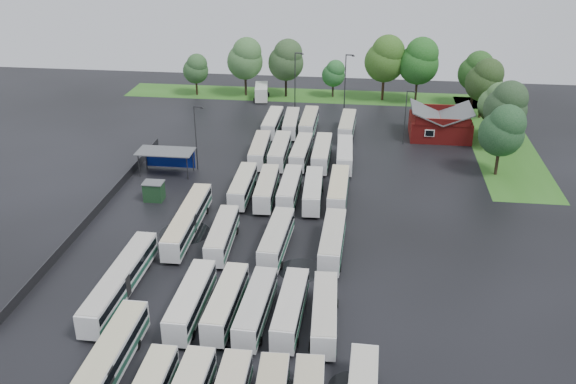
# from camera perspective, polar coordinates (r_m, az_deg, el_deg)

# --- Properties ---
(ground) EXTENTS (160.00, 160.00, 0.00)m
(ground) POSITION_cam_1_polar(r_m,az_deg,el_deg) (73.64, -2.72, -5.58)
(ground) COLOR black
(ground) RESTS_ON ground
(brick_building) EXTENTS (10.07, 8.60, 5.39)m
(brick_building) POSITION_cam_1_polar(r_m,az_deg,el_deg) (111.78, 13.34, 5.69)
(brick_building) COLOR maroon
(brick_building) RESTS_ON ground
(wash_shed) EXTENTS (8.20, 4.20, 3.58)m
(wash_shed) POSITION_cam_1_polar(r_m,az_deg,el_deg) (95.58, -10.75, 3.37)
(wash_shed) COLOR #2D2D30
(wash_shed) RESTS_ON ground
(utility_hut) EXTENTS (2.70, 2.20, 2.62)m
(utility_hut) POSITION_cam_1_polar(r_m,az_deg,el_deg) (87.70, -11.83, 0.09)
(utility_hut) COLOR #133419
(utility_hut) RESTS_ON ground
(grass_strip_north) EXTENTS (80.00, 10.00, 0.01)m
(grass_strip_north) POSITION_cam_1_polar(r_m,az_deg,el_deg) (132.98, 2.87, 8.52)
(grass_strip_north) COLOR #2C651B
(grass_strip_north) RESTS_ON ground
(grass_strip_east) EXTENTS (10.00, 50.00, 0.01)m
(grass_strip_east) POSITION_cam_1_polar(r_m,az_deg,el_deg) (113.97, 18.25, 4.47)
(grass_strip_east) COLOR #2C651B
(grass_strip_east) RESTS_ON ground
(west_fence) EXTENTS (0.10, 50.00, 1.20)m
(west_fence) POSITION_cam_1_polar(r_m,az_deg,el_deg) (86.26, -16.51, -1.41)
(west_fence) COLOR #2D2D30
(west_fence) RESTS_ON ground
(bus_r1c0) EXTENTS (2.48, 11.19, 3.11)m
(bus_r1c0) POSITION_cam_1_polar(r_m,az_deg,el_deg) (63.51, -8.63, -9.51)
(bus_r1c0) COLOR silver
(bus_r1c0) RESTS_ON ground
(bus_r1c1) EXTENTS (2.58, 10.82, 2.99)m
(bus_r1c1) POSITION_cam_1_polar(r_m,az_deg,el_deg) (62.95, -5.56, -9.73)
(bus_r1c1) COLOR silver
(bus_r1c1) RESTS_ON ground
(bus_r1c2) EXTENTS (2.67, 10.81, 2.99)m
(bus_r1c2) POSITION_cam_1_polar(r_m,az_deg,el_deg) (62.08, -2.89, -10.19)
(bus_r1c2) COLOR silver
(bus_r1c2) RESTS_ON ground
(bus_r1c3) EXTENTS (2.55, 10.80, 2.99)m
(bus_r1c3) POSITION_cam_1_polar(r_m,az_deg,el_deg) (61.84, 0.21, -10.30)
(bus_r1c3) COLOR silver
(bus_r1c3) RESTS_ON ground
(bus_r1c4) EXTENTS (2.82, 10.87, 3.00)m
(bus_r1c4) POSITION_cam_1_polar(r_m,az_deg,el_deg) (61.31, 3.27, -10.70)
(bus_r1c4) COLOR silver
(bus_r1c4) RESTS_ON ground
(bus_r2c0) EXTENTS (2.65, 10.80, 2.99)m
(bus_r2c0) POSITION_cam_1_polar(r_m,az_deg,el_deg) (74.60, -5.87, -3.81)
(bus_r2c0) COLOR silver
(bus_r2c0) RESTS_ON ground
(bus_r2c2) EXTENTS (2.85, 11.25, 3.11)m
(bus_r2c2) POSITION_cam_1_polar(r_m,az_deg,el_deg) (73.32, -1.03, -4.16)
(bus_r2c2) COLOR silver
(bus_r2c2) RESTS_ON ground
(bus_r2c4) EXTENTS (2.61, 11.38, 3.16)m
(bus_r2c4) POSITION_cam_1_polar(r_m,az_deg,el_deg) (73.00, 3.97, -4.34)
(bus_r2c4) COLOR silver
(bus_r2c4) RESTS_ON ground
(bus_r3c0) EXTENTS (2.46, 10.84, 3.01)m
(bus_r3c0) POSITION_cam_1_polar(r_m,az_deg,el_deg) (86.80, -4.04, 0.56)
(bus_r3c0) COLOR silver
(bus_r3c0) RESTS_ON ground
(bus_r3c1) EXTENTS (2.67, 10.95, 3.03)m
(bus_r3c1) POSITION_cam_1_polar(r_m,az_deg,el_deg) (85.92, -1.92, 0.35)
(bus_r3c1) COLOR silver
(bus_r3c1) RESTS_ON ground
(bus_r3c2) EXTENTS (2.30, 10.75, 2.99)m
(bus_r3c2) POSITION_cam_1_polar(r_m,az_deg,el_deg) (85.90, 0.14, 0.35)
(bus_r3c2) COLOR silver
(bus_r3c2) RESTS_ON ground
(bus_r3c3) EXTENTS (2.74, 10.93, 3.02)m
(bus_r3c3) POSITION_cam_1_polar(r_m,az_deg,el_deg) (85.22, 2.23, 0.13)
(bus_r3c3) COLOR silver
(bus_r3c3) RESTS_ON ground
(bus_r3c4) EXTENTS (2.47, 11.36, 3.16)m
(bus_r3c4) POSITION_cam_1_polar(r_m,az_deg,el_deg) (85.40, 4.50, 0.18)
(bus_r3c4) COLOR silver
(bus_r3c4) RESTS_ON ground
(bus_r4c0) EXTENTS (2.84, 11.17, 3.08)m
(bus_r4c0) POSITION_cam_1_polar(r_m,az_deg,el_deg) (98.98, -2.53, 3.75)
(bus_r4c0) COLOR silver
(bus_r4c0) RESTS_ON ground
(bus_r4c1) EXTENTS (2.57, 11.33, 3.15)m
(bus_r4c1) POSITION_cam_1_polar(r_m,az_deg,el_deg) (98.42, -0.74, 3.67)
(bus_r4c1) COLOR silver
(bus_r4c1) RESTS_ON ground
(bus_r4c2) EXTENTS (2.60, 10.90, 3.02)m
(bus_r4c2) POSITION_cam_1_polar(r_m,az_deg,el_deg) (98.23, 1.18, 3.58)
(bus_r4c2) COLOR silver
(bus_r4c2) RESTS_ON ground
(bus_r4c3) EXTENTS (2.43, 11.36, 3.16)m
(bus_r4c3) POSITION_cam_1_polar(r_m,az_deg,el_deg) (97.72, 3.02, 3.48)
(bus_r4c3) COLOR silver
(bus_r4c3) RESTS_ON ground
(bus_r4c4) EXTENTS (2.70, 11.03, 3.05)m
(bus_r4c4) POSITION_cam_1_polar(r_m,az_deg,el_deg) (97.48, 5.05, 3.32)
(bus_r4c4) COLOR silver
(bus_r4c4) RESTS_ON ground
(bus_r5c0) EXTENTS (2.37, 11.07, 3.08)m
(bus_r5c0) POSITION_cam_1_polar(r_m,az_deg,el_deg) (111.27, -1.38, 6.18)
(bus_r5c0) COLOR silver
(bus_r5c0) RESTS_ON ground
(bus_r5c1) EXTENTS (2.75, 10.83, 2.99)m
(bus_r5c1) POSITION_cam_1_polar(r_m,az_deg,el_deg) (111.11, 0.28, 6.13)
(bus_r5c1) COLOR silver
(bus_r5c1) RESTS_ON ground
(bus_r5c2) EXTENTS (2.49, 11.35, 3.16)m
(bus_r5c2) POSITION_cam_1_polar(r_m,az_deg,el_deg) (111.10, 1.87, 6.17)
(bus_r5c2) COLOR silver
(bus_r5c2) RESTS_ON ground
(bus_r5c4) EXTENTS (2.71, 11.12, 3.08)m
(bus_r5c4) POSITION_cam_1_polar(r_m,az_deg,el_deg) (110.16, 5.29, 5.88)
(bus_r5c4) COLOR silver
(bus_r5c4) RESTS_ON ground
(artic_bus_west_a) EXTENTS (2.48, 16.97, 3.15)m
(artic_bus_west_a) POSITION_cam_1_polar(r_m,az_deg,el_deg) (56.65, -16.24, -15.15)
(artic_bus_west_a) COLOR silver
(artic_bus_west_a) RESTS_ON ground
(artic_bus_west_b) EXTENTS (2.52, 16.21, 3.00)m
(artic_bus_west_b) POSITION_cam_1_polar(r_m,az_deg,el_deg) (78.43, -8.89, -2.47)
(artic_bus_west_b) COLOR silver
(artic_bus_west_b) RESTS_ON ground
(artic_bus_west_c) EXTENTS (2.60, 16.37, 3.03)m
(artic_bus_west_c) POSITION_cam_1_polar(r_m,az_deg,el_deg) (67.96, -14.67, -7.63)
(artic_bus_west_c) COLOR silver
(artic_bus_west_c) RESTS_ON ground
(minibus) EXTENTS (3.35, 6.93, 2.91)m
(minibus) POSITION_cam_1_polar(r_m,az_deg,el_deg) (130.18, -2.38, 8.91)
(minibus) COLOR white
(minibus) RESTS_ON ground
(tree_north_0) EXTENTS (5.17, 5.17, 8.56)m
(tree_north_0) POSITION_cam_1_polar(r_m,az_deg,el_deg) (133.54, -8.17, 10.82)
(tree_north_0) COLOR black
(tree_north_0) RESTS_ON ground
(tree_north_1) EXTENTS (7.22, 7.22, 11.96)m
(tree_north_1) POSITION_cam_1_polar(r_m,az_deg,el_deg) (131.54, -3.78, 11.78)
(tree_north_1) COLOR #2D2218
(tree_north_1) RESTS_ON ground
(tree_north_2) EXTENTS (7.12, 7.12, 11.80)m
(tree_north_2) POSITION_cam_1_polar(r_m,az_deg,el_deg) (130.55, -0.12, 11.69)
(tree_north_2) COLOR black
(tree_north_2) RESTS_ON ground
(tree_north_3) EXTENTS (4.64, 4.64, 7.68)m
(tree_north_3) POSITION_cam_1_polar(r_m,az_deg,el_deg) (131.14, 4.12, 10.49)
(tree_north_3) COLOR #2D2119
(tree_north_3) RESTS_ON ground
(tree_north_4) EXTENTS (7.90, 7.90, 13.08)m
(tree_north_4) POSITION_cam_1_polar(r_m,az_deg,el_deg) (129.40, 8.69, 11.67)
(tree_north_4) COLOR #3A2315
(tree_north_4) RESTS_ON ground
(tree_north_5) EXTENTS (7.82, 7.82, 12.96)m
(tree_north_5) POSITION_cam_1_polar(r_m,az_deg,el_deg) (128.95, 11.62, 11.37)
(tree_north_5) COLOR #2F2115
(tree_north_5) RESTS_ON ground
(tree_north_6) EXTENTS (6.56, 6.56, 10.87)m
(tree_north_6) POSITION_cam_1_polar(r_m,az_deg,el_deg) (129.48, 16.42, 10.31)
(tree_north_6) COLOR black
(tree_north_6) RESTS_ON ground
(tree_east_0) EXTENTS (6.49, 6.49, 10.75)m
(tree_east_0) POSITION_cam_1_polar(r_m,az_deg,el_deg) (96.75, 18.59, 5.23)
(tree_east_0) COLOR #302217
(tree_east_0) RESTS_ON ground
(tree_east_1) EXTENTS (6.82, 6.82, 11.30)m
(tree_east_1) POSITION_cam_1_polar(r_m,az_deg,el_deg) (107.57, 18.88, 7.30)
(tree_east_1) COLOR black
(tree_east_1) RESTS_ON ground
(tree_east_2) EXTENTS (5.87, 5.87, 9.73)m
(tree_east_2) POSITION_cam_1_polar(r_m,az_deg,el_deg) (112.30, 18.09, 7.57)
(tree_east_2) COLOR #3C2214
(tree_east_2) RESTS_ON ground
(tree_east_3) EXTENTS (6.73, 6.73, 11.15)m
(tree_east_3) POSITION_cam_1_polar(r_m,az_deg,el_deg) (122.45, 17.14, 9.51)
(tree_east_3) COLOR #3B2B1A
(tree_east_3) RESTS_ON ground
(tree_east_4) EXTENTS (4.92, 4.91, 8.13)m
(tree_east_4) POSITION_cam_1_polar(r_m,az_deg,el_deg) (129.17, 17.22, 9.36)
(tree_east_4) COLOR black
(tree_east_4) RESTS_ON ground
(lamp_post_ne) EXTENTS (1.40, 0.27, 9.11)m
(lamp_post_ne) POSITION_cam_1_polar(r_m,az_deg,el_deg) (106.15, 10.46, 6.88)
(lamp_post_ne) COLOR #2D2D30
(lamp_post_ne) RESTS_ON ground
(lamp_post_nw) EXTENTS (1.51, 0.29, 9.82)m
(lamp_post_nw) POSITION_cam_1_polar(r_m,az_deg,el_deg) (95.10, -8.14, 5.20)
(lamp_post_nw) COLOR #2D2D30
(lamp_post_nw) RESTS_ON ground
(lamp_post_back_w) EXTENTS (1.68, 0.33, 10.94)m
(lamp_post_back_w) POSITION_cam_1_polar(r_m,az_deg,el_deg) (122.50, 0.70, 10.21)
(lamp_post_back_w) COLOR #2D2D30
(lamp_post_back_w) RESTS_ON ground
(lamp_post_back_e) EXTENTS (1.69, 0.33, 10.99)m
(lamp_post_back_e) POSITION_cam_1_polar(r_m,az_deg,el_deg) (121.22, 5.18, 9.97)
(lamp_post_back_e) COLOR #2D2D30
(lamp_post_back_e) RESTS_ON ground
(puddle_0) EXTENTS (5.95, 5.95, 0.01)m
(puddle_0) POSITION_cam_1_polar(r_m,az_deg,el_deg) (58.14, -6.62, -15.18)
(puddle_0) COLOR black
(puddle_0) RESTS_ON ground
(puddle_2) EXTENTS (6.21, 6.21, 0.01)m
(puddle_2) POSITION_cam_1_polar(r_m,az_deg,el_deg) (79.14, -9.14, -3.59)
(puddle_2) COLOR black
(puddle_2) RESTS_ON ground
(puddle_3) EXTENTS (5.01, 5.01, 0.01)m
(puddle_3) POSITION_cam_1_polar(r_m,az_deg,el_deg) (70.69, 1.12, -6.96)
(puddle_3) COLOR black
(puddle_3) RESTS_ON ground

